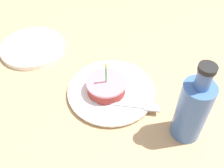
% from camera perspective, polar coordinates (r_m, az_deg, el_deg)
% --- Properties ---
extents(ground_plane, '(2.40, 2.40, 0.04)m').
position_cam_1_polar(ground_plane, '(0.83, 0.99, -3.37)').
color(ground_plane, tan).
rests_on(ground_plane, ground).
extents(plate, '(0.27, 0.27, 0.02)m').
position_cam_1_polar(plate, '(0.82, 0.00, -1.29)').
color(plate, white).
rests_on(plate, ground_plane).
extents(cake_slice, '(0.12, 0.12, 0.12)m').
position_cam_1_polar(cake_slice, '(0.79, -1.24, -0.45)').
color(cake_slice, '#99332D').
rests_on(cake_slice, plate).
extents(fork, '(0.19, 0.10, 0.00)m').
position_cam_1_polar(fork, '(0.77, 4.11, -4.66)').
color(fork, '#B2B2B7').
rests_on(fork, plate).
extents(bottle, '(0.08, 0.08, 0.25)m').
position_cam_1_polar(bottle, '(0.69, 17.13, -5.29)').
color(bottle, '#3F66A5').
rests_on(bottle, ground_plane).
extents(side_plate, '(0.23, 0.23, 0.02)m').
position_cam_1_polar(side_plate, '(1.01, -16.86, 7.60)').
color(side_plate, white).
rests_on(side_plate, ground_plane).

